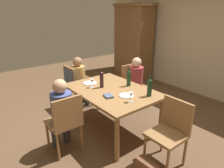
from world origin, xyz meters
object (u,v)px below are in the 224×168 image
wine_glass_near_left (131,95)px  wine_glass_centre (92,82)px  chair_near (65,120)px  person_man_guest (137,79)px  dinner_plate_host (126,96)px  chair_far_left (133,83)px  person_woman_host (79,78)px  wine_bottle_dark_red (129,78)px  wine_bottle_tall_green (150,87)px  armoire_cabinet (133,42)px  handbag (147,168)px  person_man_bearded (61,110)px  chair_right_end (171,128)px  chair_left_end (73,81)px  dinner_plate_guest_left (90,83)px  dining_table (112,94)px  wine_bottle_short_olive (102,79)px

wine_glass_near_left → wine_glass_centre: 0.85m
chair_near → person_man_guest: bearing=12.6°
wine_glass_centre → dinner_plate_host: size_ratio=0.65×
chair_far_left → person_woman_host: bearing=-38.8°
chair_near → wine_bottle_dark_red: size_ratio=2.77×
wine_bottle_dark_red → wine_glass_near_left: wine_bottle_dark_red is taller
chair_near → wine_bottle_tall_green: 1.35m
wine_glass_near_left → armoire_cabinet: bearing=135.6°
wine_bottle_tall_green → handbag: bearing=-47.5°
wine_bottle_tall_green → wine_bottle_dark_red: (-0.53, 0.05, -0.00)m
chair_near → person_man_bearded: person_man_bearded is taller
armoire_cabinet → chair_right_end: 3.79m
person_woman_host → wine_glass_near_left: person_woman_host is taller
chair_left_end → chair_far_left: same height
wine_glass_centre → dinner_plate_guest_left: (-0.19, 0.08, -0.10)m
armoire_cabinet → person_man_guest: (1.55, -1.37, -0.46)m
chair_near → dinner_plate_guest_left: size_ratio=3.69×
wine_glass_near_left → dinner_plate_host: wine_glass_near_left is taller
dining_table → handbag: (1.16, -0.35, -0.55)m
chair_far_left → wine_glass_near_left: chair_far_left is taller
dining_table → wine_bottle_tall_green: (0.57, 0.29, 0.23)m
wine_glass_centre → chair_right_end: bearing=11.4°
chair_left_end → chair_far_left: (0.72, 1.04, -0.06)m
chair_near → person_man_bearded: (-0.11, -0.00, 0.12)m
dining_table → dinner_plate_guest_left: (-0.49, -0.13, 0.09)m
chair_right_end → wine_bottle_short_olive: 1.41m
wine_bottle_short_olive → wine_glass_centre: bearing=-128.0°
wine_bottle_dark_red → wine_bottle_short_olive: (-0.24, -0.42, 0.00)m
armoire_cabinet → wine_bottle_tall_green: 3.16m
chair_near → person_woman_host: person_woman_host is taller
wine_bottle_tall_green → person_woman_host: bearing=-171.2°
chair_left_end → chair_right_end: 2.32m
chair_far_left → wine_bottle_dark_red: 0.83m
person_man_guest → wine_bottle_short_olive: (0.13, -0.99, 0.26)m
armoire_cabinet → wine_bottle_dark_red: (1.92, -1.95, -0.20)m
person_man_bearded → person_woman_host: bearing=50.0°
wine_bottle_dark_red → wine_bottle_short_olive: 0.48m
wine_bottle_dark_red → chair_left_end: bearing=-158.7°
person_man_guest → wine_bottle_tall_green: size_ratio=3.25×
wine_bottle_dark_red → dinner_plate_guest_left: 0.72m
chair_far_left → chair_right_end: bearing=62.3°
chair_left_end → dinner_plate_guest_left: size_ratio=3.69×
dining_table → wine_bottle_dark_red: 0.42m
dining_table → chair_left_end: (-1.16, -0.12, -0.07)m
person_man_bearded → chair_right_end: bearing=-49.5°
person_woman_host → dinner_plate_guest_left: person_woman_host is taller
wine_bottle_tall_green → wine_bottle_dark_red: 0.53m
wine_bottle_short_olive → person_man_guest: bearing=97.4°
wine_bottle_tall_green → wine_glass_centre: (-0.87, -0.50, -0.04)m
armoire_cabinet → dinner_plate_guest_left: (1.39, -2.42, -0.34)m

